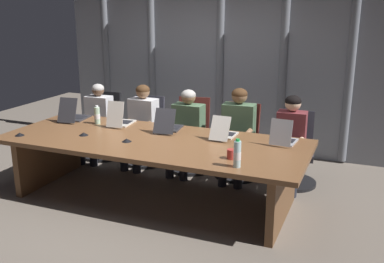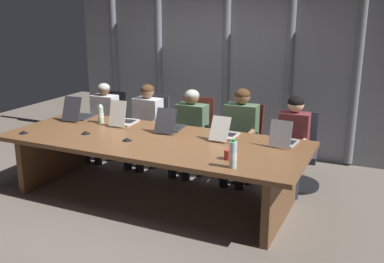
{
  "view_description": "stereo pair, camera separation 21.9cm",
  "coord_description": "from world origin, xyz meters",
  "views": [
    {
      "loc": [
        2.23,
        -4.27,
        2.18
      ],
      "look_at": [
        0.42,
        0.14,
        0.83
      ],
      "focal_mm": 41.5,
      "sensor_mm": 36.0,
      "label": 1
    },
    {
      "loc": [
        2.43,
        -4.18,
        2.18
      ],
      "look_at": [
        0.42,
        0.14,
        0.83
      ],
      "focal_mm": 41.5,
      "sensor_mm": 36.0,
      "label": 2
    }
  ],
  "objects": [
    {
      "name": "office_chair_right_end",
      "position": [
        1.41,
        1.12,
        0.34
      ],
      "size": [
        0.6,
        0.6,
        0.91
      ],
      "rotation": [
        0.0,
        0.0,
        -1.46
      ],
      "color": "#2D2D38",
      "rests_on": "ground_plane"
    },
    {
      "name": "conference_mic_middle",
      "position": [
        -0.23,
        -0.19,
        0.75
      ],
      "size": [
        0.11,
        0.11,
        0.03
      ],
      "primitive_type": "cone",
      "color": "black",
      "rests_on": "conference_table"
    },
    {
      "name": "curtain_backdrop",
      "position": [
        -0.0,
        2.2,
        1.41
      ],
      "size": [
        5.09,
        0.17,
        2.82
      ],
      "color": "gray",
      "rests_on": "ground_plane"
    },
    {
      "name": "ground_plane",
      "position": [
        0.0,
        0.0,
        0.0
      ],
      "size": [
        10.17,
        10.17,
        0.0
      ],
      "primitive_type": "plane",
      "color": "#6B6056"
    },
    {
      "name": "office_chair_right_mid",
      "position": [
        0.69,
        1.12,
        0.35
      ],
      "size": [
        0.6,
        0.6,
        0.95
      ],
      "rotation": [
        0.0,
        0.0,
        -1.62
      ],
      "color": "#511E19",
      "rests_on": "ground_plane"
    },
    {
      "name": "person_center",
      "position": [
        -0.01,
        0.96,
        0.64
      ],
      "size": [
        0.42,
        0.55,
        1.12
      ],
      "rotation": [
        0.0,
        0.0,
        -1.59
      ],
      "color": "#4C6B4C",
      "rests_on": "ground_plane"
    },
    {
      "name": "laptop_left_end",
      "position": [
        -1.36,
        0.39,
        0.79
      ],
      "size": [
        0.3,
        0.49,
        0.32
      ],
      "rotation": [
        0.0,
        0.0,
        1.69
      ],
      "color": "#2D2D33",
      "rests_on": "conference_table"
    },
    {
      "name": "person_left_end",
      "position": [
        -1.41,
        0.95,
        0.62
      ],
      "size": [
        0.39,
        0.56,
        1.1
      ],
      "rotation": [
        0.0,
        0.0,
        -1.53
      ],
      "color": "silver",
      "rests_on": "ground_plane"
    },
    {
      "name": "person_right_end",
      "position": [
        1.38,
        0.96,
        0.65
      ],
      "size": [
        0.37,
        0.55,
        1.14
      ],
      "rotation": [
        0.0,
        0.0,
        -1.53
      ],
      "color": "brown",
      "rests_on": "ground_plane"
    },
    {
      "name": "laptop_center",
      "position": [
        0.01,
        0.41,
        0.78
      ],
      "size": [
        0.3,
        0.49,
        0.29
      ],
      "rotation": [
        0.0,
        0.0,
        1.69
      ],
      "color": "#2D2D33",
      "rests_on": "conference_table"
    },
    {
      "name": "conference_mic_left_side",
      "position": [
        -0.82,
        -0.16,
        0.75
      ],
      "size": [
        0.11,
        0.11,
        0.03
      ],
      "primitive_type": "cone",
      "color": "black",
      "rests_on": "conference_table"
    },
    {
      "name": "person_right_mid",
      "position": [
        0.7,
        0.97,
        0.68
      ],
      "size": [
        0.44,
        0.56,
        1.18
      ],
      "rotation": [
        0.0,
        0.0,
        -1.52
      ],
      "color": "#4C6B4C",
      "rests_on": "ground_plane"
    },
    {
      "name": "laptop_right_end",
      "position": [
        1.4,
        0.39,
        0.79
      ],
      "size": [
        0.26,
        0.38,
        0.3
      ],
      "rotation": [
        0.0,
        0.0,
        1.49
      ],
      "color": "#A8ADB7",
      "rests_on": "conference_table"
    },
    {
      "name": "laptop_right_mid",
      "position": [
        0.72,
        0.38,
        0.78
      ],
      "size": [
        0.22,
        0.44,
        0.27
      ],
      "rotation": [
        0.0,
        0.0,
        1.56
      ],
      "color": "beige",
      "rests_on": "conference_table"
    },
    {
      "name": "person_left_mid",
      "position": [
        -0.69,
        0.96,
        0.65
      ],
      "size": [
        0.41,
        0.56,
        1.14
      ],
      "rotation": [
        0.0,
        0.0,
        -1.62
      ],
      "color": "silver",
      "rests_on": "ground_plane"
    },
    {
      "name": "water_bottle_primary",
      "position": [
        1.14,
        -0.5,
        0.85
      ],
      "size": [
        0.07,
        0.07,
        0.27
      ],
      "color": "silver",
      "rests_on": "conference_table"
    },
    {
      "name": "coffee_mug_near",
      "position": [
        1.02,
        -0.3,
        0.78
      ],
      "size": [
        0.13,
        0.09,
        0.1
      ],
      "color": "#B2332D",
      "rests_on": "conference_table"
    },
    {
      "name": "conference_table",
      "position": [
        0.0,
        0.0,
        0.58
      ],
      "size": [
        3.48,
        1.37,
        0.73
      ],
      "color": "brown",
      "rests_on": "ground_plane"
    },
    {
      "name": "office_chair_left_mid",
      "position": [
        -0.69,
        1.12,
        0.35
      ],
      "size": [
        0.6,
        0.6,
        0.93
      ],
      "rotation": [
        0.0,
        0.0,
        -1.46
      ],
      "color": "#2D2D38",
      "rests_on": "ground_plane"
    },
    {
      "name": "office_chair_center",
      "position": [
        0.01,
        1.12,
        0.36
      ],
      "size": [
        0.6,
        0.61,
        0.97
      ],
      "rotation": [
        0.0,
        0.0,
        -1.4
      ],
      "color": "#511E19",
      "rests_on": "ground_plane"
    },
    {
      "name": "water_bottle_secondary",
      "position": [
        -0.97,
        0.35,
        0.84
      ],
      "size": [
        0.07,
        0.07,
        0.24
      ],
      "color": "#ADD1B2",
      "rests_on": "conference_table"
    },
    {
      "name": "laptop_left_mid",
      "position": [
        -0.65,
        0.4,
        0.79
      ],
      "size": [
        0.25,
        0.45,
        0.33
      ],
      "rotation": [
        0.0,
        0.0,
        1.66
      ],
      "color": "beige",
      "rests_on": "conference_table"
    },
    {
      "name": "conference_mic_right_side",
      "position": [
        -1.5,
        -0.46,
        0.75
      ],
      "size": [
        0.11,
        0.11,
        0.03
      ],
      "primitive_type": "cone",
      "color": "black",
      "rests_on": "conference_table"
    },
    {
      "name": "office_chair_left_end",
      "position": [
        -1.42,
        1.12,
        0.35
      ],
      "size": [
        0.6,
        0.6,
        0.94
      ],
      "rotation": [
        0.0,
        0.0,
        -1.5
      ],
      "color": "black",
      "rests_on": "ground_plane"
    }
  ]
}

